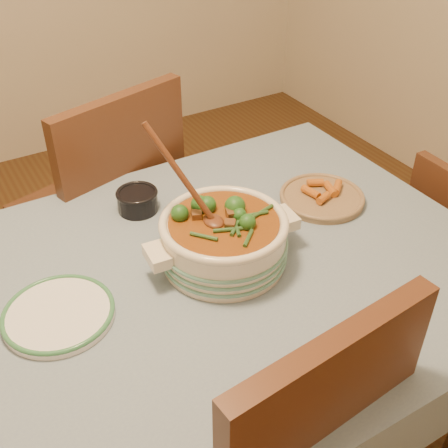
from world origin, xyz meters
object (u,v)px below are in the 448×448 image
condiment_bowl (137,199)px  dining_table (167,318)px  fried_plate (322,196)px  chair_far (109,204)px  stew_casserole (224,236)px  white_plate (59,314)px

condiment_bowl → dining_table: bearing=-103.5°
fried_plate → chair_far: (-0.46, 0.57, -0.20)m
stew_casserole → condiment_bowl: (-0.09, 0.32, -0.04)m
dining_table → condiment_bowl: bearing=76.5°
white_plate → stew_casserole: bearing=-2.5°
white_plate → chair_far: chair_far is taller
white_plate → chair_far: (0.34, 0.64, -0.20)m
condiment_bowl → fried_plate: bearing=-25.8°
dining_table → fried_plate: (0.56, 0.11, 0.11)m
dining_table → white_plate: white_plate is taller
white_plate → chair_far: 0.75m
chair_far → dining_table: bearing=65.8°
stew_casserole → condiment_bowl: stew_casserole is taller
condiment_bowl → fried_plate: 0.53m
condiment_bowl → chair_far: (0.02, 0.34, -0.22)m
dining_table → fried_plate: bearing=11.2°
stew_casserole → fried_plate: bearing=13.0°
dining_table → white_plate: bearing=170.5°
condiment_bowl → chair_far: bearing=86.9°
stew_casserole → white_plate: bearing=177.5°
fried_plate → chair_far: chair_far is taller
white_plate → fried_plate: fried_plate is taller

